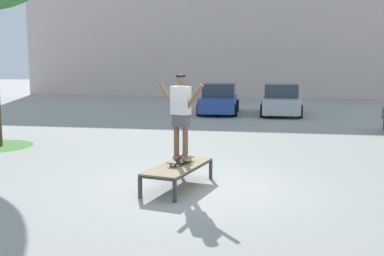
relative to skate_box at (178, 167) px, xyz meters
The scene contains 7 objects.
ground_plane 0.60m from the skate_box, 11.66° to the left, with size 120.00×120.00×0.00m, color #999993.
building_facade 28.02m from the skate_box, 94.60° to the left, with size 31.05×4.00×13.40m, color beige.
skate_box is the anchor object (origin of this frame).
skateboard 0.19m from the skate_box, 77.96° to the left, with size 0.42×0.82×0.09m.
skater 1.13m from the skate_box, 77.91° to the left, with size 0.98×0.39×1.69m.
car_blue 14.19m from the skate_box, 94.00° to the left, with size 2.10×4.29×1.50m.
car_silver 14.23m from the skate_box, 81.66° to the left, with size 1.95×4.22×1.50m.
Camera 1 is at (1.48, -8.78, 2.44)m, focal length 42.94 mm.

